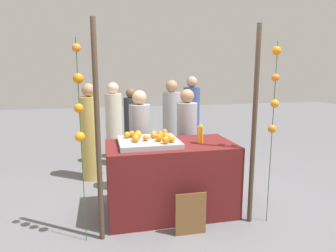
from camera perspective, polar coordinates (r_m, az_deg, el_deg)
The scene contains 31 objects.
ground_plane at distance 4.11m, azimuth 0.48°, elevation -15.90°, with size 24.00×24.00×0.00m, color slate.
stall_counter at distance 3.93m, azimuth 0.49°, elevation -9.89°, with size 1.62×0.87×0.92m, color #5B1919.
orange_tray at distance 3.75m, azimuth -3.72°, elevation -3.08°, with size 0.75×0.68×0.06m, color #9EA0A5.
orange_0 at distance 3.91m, azimuth -2.70°, elevation -1.48°, with size 0.08×0.08×0.08m, color orange.
orange_1 at distance 3.68m, azimuth -4.26°, elevation -2.29°, with size 0.07×0.07×0.07m, color orange.
orange_2 at distance 4.01m, azimuth -0.66°, elevation -1.14°, with size 0.08×0.08×0.08m, color orange.
orange_3 at distance 3.89m, azimuth -5.76°, elevation -1.50°, with size 0.09×0.09×0.09m, color orange.
orange_4 at distance 3.62m, azimuth -6.18°, elevation -2.43°, with size 0.08×0.08×0.08m, color orange.
orange_5 at distance 3.81m, azimuth -5.75°, elevation -1.74°, with size 0.09×0.09×0.09m, color orange.
orange_6 at distance 3.90m, azimuth -6.94°, elevation -1.53°, with size 0.08×0.08×0.08m, color orange.
orange_7 at distance 3.52m, azimuth -0.45°, elevation -2.70°, with size 0.09×0.09×0.09m, color orange.
orange_8 at distance 3.72m, azimuth -6.27°, elevation -2.12°, with size 0.08×0.08×0.08m, color orange.
orange_9 at distance 3.74m, azimuth -0.40°, elevation -1.94°, with size 0.09×0.09×0.09m, color orange.
orange_10 at distance 3.82m, azimuth -2.79°, elevation -1.79°, with size 0.08×0.08×0.08m, color orange.
orange_11 at distance 3.65m, azimuth -1.73°, elevation -2.24°, with size 0.09×0.09×0.09m, color orange.
orange_12 at distance 3.90m, azimuth -1.44°, elevation -1.55°, with size 0.07×0.07×0.07m, color orange.
orange_13 at distance 3.60m, azimuth 0.69°, elevation -2.43°, with size 0.09×0.09×0.09m, color orange.
orange_14 at distance 3.86m, azimuth -7.82°, elevation -1.69°, with size 0.08×0.08×0.08m, color orange.
juice_bottle at distance 3.81m, azimuth 6.21°, elevation -1.63°, with size 0.07×0.07×0.24m.
chalkboard_sign at distance 3.50m, azimuth 4.35°, elevation -16.45°, with size 0.36×0.03×0.51m.
vendor_left at distance 4.49m, azimuth -5.34°, elevation -3.82°, with size 0.31×0.31×1.55m.
vendor_right at distance 4.68m, azimuth 3.59°, elevation -3.17°, with size 0.31×0.31×1.56m.
crowd_person_0 at distance 5.62m, azimuth 0.69°, elevation -0.33°, with size 0.33×0.33×1.66m.
crowd_person_1 at distance 5.18m, azimuth -14.54°, elevation -1.76°, with size 0.33×0.33×1.63m.
crowd_person_2 at distance 6.45m, azimuth 4.48°, elevation 1.27°, with size 0.34×0.34×1.72m.
crowd_person_3 at distance 6.22m, azimuth -6.99°, elevation -0.12°, with size 0.30×0.30×1.49m.
crowd_person_4 at distance 5.91m, azimuth -10.24°, elevation -0.18°, with size 0.32×0.32×1.62m.
canopy_post_left at distance 3.18m, azimuth -13.25°, elevation -1.67°, with size 0.06×0.06×2.34m, color #473828.
canopy_post_right at distance 3.62m, azimuth 16.11°, elevation -0.35°, with size 0.06×0.06×2.34m, color #473828.
garland_strand_left at distance 3.13m, azimuth -16.70°, elevation 4.88°, with size 0.12×0.10×2.15m.
garland_strand_right at distance 3.63m, azimuth 19.68°, elevation 5.93°, with size 0.11×0.11×2.15m.
Camera 1 is at (-0.84, -3.59, 1.82)m, focal length 31.92 mm.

